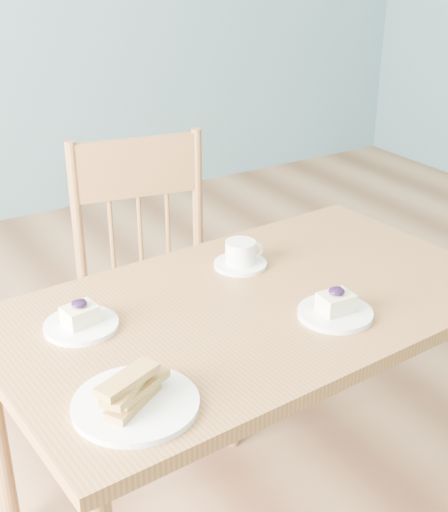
% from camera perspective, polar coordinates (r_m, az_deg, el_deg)
% --- Properties ---
extents(dining_table, '(1.28, 0.79, 0.66)m').
position_cam_1_polar(dining_table, '(1.75, 2.27, -5.54)').
color(dining_table, '#99613A').
rests_on(dining_table, ground).
extents(dining_chair, '(0.49, 0.47, 0.92)m').
position_cam_1_polar(dining_chair, '(2.18, -5.62, -2.83)').
color(dining_chair, '#99613A').
rests_on(dining_chair, ground).
extents(cheesecake_plate_near, '(0.17, 0.17, 0.07)m').
position_cam_1_polar(cheesecake_plate_near, '(1.67, 8.91, -4.19)').
color(cheesecake_plate_near, white).
rests_on(cheesecake_plate_near, dining_table).
extents(cheesecake_plate_far, '(0.17, 0.17, 0.07)m').
position_cam_1_polar(cheesecake_plate_far, '(1.63, -11.38, -5.11)').
color(cheesecake_plate_far, white).
rests_on(cheesecake_plate_far, dining_table).
extents(coffee_cup, '(0.14, 0.14, 0.07)m').
position_cam_1_polar(coffee_cup, '(1.88, 1.36, 0.03)').
color(coffee_cup, white).
rests_on(coffee_cup, dining_table).
extents(biscotti_plate, '(0.24, 0.24, 0.08)m').
position_cam_1_polar(biscotti_plate, '(1.37, -7.13, -11.10)').
color(biscotti_plate, white).
rests_on(biscotti_plate, dining_table).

